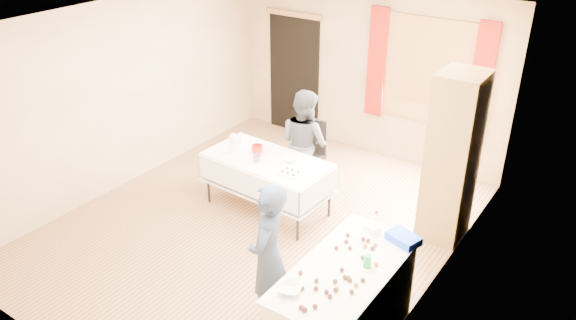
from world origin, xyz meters
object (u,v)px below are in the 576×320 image
Objects in this scene: counter at (344,307)px; chair at (308,166)px; girl at (268,256)px; cabinet at (452,158)px; party_table at (267,179)px; woman at (304,143)px.

chair is (-1.95, 2.43, -0.17)m from counter.
girl is at bearing -69.32° from chair.
cabinet is 2.34m from party_table.
woman is (0.14, 0.67, 0.31)m from party_table.
chair is 0.51m from woman.
woman is at bearing 130.38° from counter.
party_table is at bearing 142.47° from counter.
girl is at bearing -50.45° from party_table.
counter is 1.05× the size of girl.
girl is (1.25, -1.66, 0.32)m from party_table.
girl is 2.58m from woman.
girl reaches higher than party_table.
girl reaches higher than counter.
girl is at bearing -172.03° from counter.
cabinet reaches higher than counter.
party_table is 0.89m from chair.
cabinet reaches higher than girl.
chair is at bearing 128.70° from counter.
girl is (-0.78, -0.11, 0.32)m from counter.
girl is at bearing 129.61° from woman.
party_table is 1.77× the size of chair.
party_table is at bearing -99.29° from chair.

